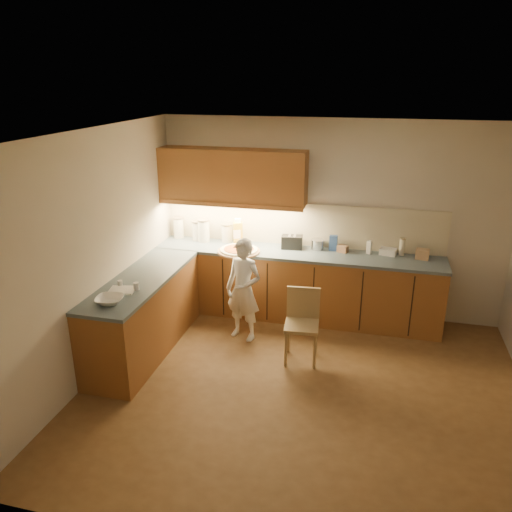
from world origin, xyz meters
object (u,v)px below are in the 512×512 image
(oil_jug, at_px, (238,232))
(toaster, at_px, (292,242))
(pizza_on_board, at_px, (239,250))
(wooden_chair, at_px, (302,319))
(child, at_px, (244,290))

(oil_jug, distance_m, toaster, 0.75)
(oil_jug, xyz_separation_m, toaster, (0.74, -0.00, -0.08))
(pizza_on_board, distance_m, wooden_chair, 1.37)
(pizza_on_board, xyz_separation_m, toaster, (0.64, 0.32, 0.06))
(child, bearing_deg, toaster, 79.68)
(pizza_on_board, xyz_separation_m, oil_jug, (-0.10, 0.32, 0.14))
(oil_jug, bearing_deg, child, -70.08)
(pizza_on_board, distance_m, child, 0.65)
(child, height_order, wooden_chair, child)
(child, xyz_separation_m, toaster, (0.43, 0.86, 0.37))
(wooden_chair, distance_m, oil_jug, 1.70)
(pizza_on_board, height_order, oil_jug, oil_jug)
(child, distance_m, wooden_chair, 0.84)
(toaster, bearing_deg, pizza_on_board, -159.01)
(pizza_on_board, height_order, wooden_chair, pizza_on_board)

